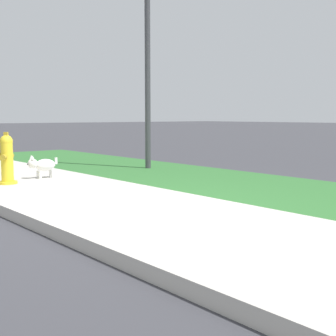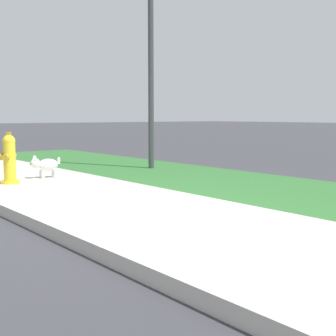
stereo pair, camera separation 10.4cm
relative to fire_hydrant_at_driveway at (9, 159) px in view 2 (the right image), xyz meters
name	(u,v)px [view 2 (the right image)]	position (x,y,z in m)	size (l,w,h in m)	color
ground_plane	(140,210)	(2.89, 0.38, -0.39)	(120.00, 120.00, 0.00)	#38383D
sidewalk_pavement	(140,210)	(2.89, 0.38, -0.38)	(18.00, 2.29, 0.01)	#BCB7AD
grass_verge	(277,189)	(2.89, 2.79, -0.38)	(18.00, 2.52, 0.01)	#2D662D
street_curb	(34,221)	(2.89, -0.84, -0.33)	(18.00, 0.16, 0.12)	#BCB7AD
fire_hydrant_at_driveway	(9,159)	(0.00, 0.00, 0.00)	(0.34, 0.34, 0.80)	yellow
small_white_dog	(45,165)	(-0.27, 0.70, -0.16)	(0.25, 0.50, 0.40)	white
street_lamp	(151,1)	(-0.38, 3.00, 2.86)	(0.32, 0.32, 4.96)	#3D3D42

